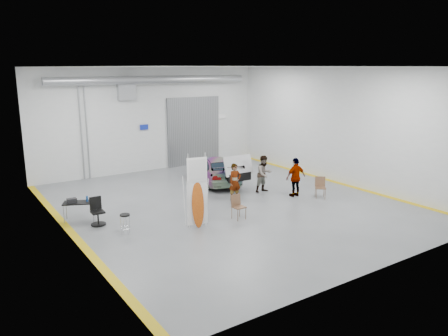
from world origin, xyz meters
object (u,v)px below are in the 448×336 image
folding_chair_near (239,212)px  folding_chair_far (320,192)px  office_chair (97,213)px  shop_stool (125,224)px  sedan_car (214,169)px  person_b (264,174)px  work_table (77,202)px  surfboard_display (199,198)px  person_a (235,182)px  person_c (296,177)px

folding_chair_near → folding_chair_far: folding_chair_far is taller
office_chair → folding_chair_near: bearing=-25.5°
shop_stool → sedan_car: bearing=33.9°
sedan_car → person_b: person_b is taller
work_table → surfboard_display: bearing=-41.8°
work_table → shop_stool: bearing=-66.6°
office_chair → surfboard_display: bearing=-35.8°
person_a → person_b: bearing=8.3°
surfboard_display → folding_chair_near: bearing=7.7°
folding_chair_near → shop_stool: bearing=165.4°
shop_stool → office_chair: (-0.54, 1.53, 0.10)m
sedan_car → shop_stool: sedan_car is taller
person_a → shop_stool: (-5.79, -1.27, -0.48)m
folding_chair_far → person_c: bearing=170.1°
person_b → folding_chair_near: 4.21m
person_b → office_chair: size_ratio=1.69×
surfboard_display → folding_chair_near: size_ratio=2.93×
sedan_car → work_table: (-7.74, -2.10, 0.08)m
surfboard_display → office_chair: 4.02m
person_b → work_table: 8.82m
surfboard_display → person_b: bearing=36.3°
surfboard_display → folding_chair_far: size_ratio=2.93×
surfboard_display → person_a: bearing=44.9°
surfboard_display → shop_stool: (-2.62, 0.86, -0.79)m
work_table → sedan_car: bearing=15.2°
person_a → surfboard_display: surfboard_display is taller
person_a → person_b: person_b is taller
sedan_car → office_chair: (-7.24, -2.98, -0.21)m
person_a → shop_stool: 5.95m
office_chair → shop_stool: bearing=-69.2°
sedan_car → person_c: bearing=126.3°
folding_chair_near → shop_stool: size_ratio=1.29×
person_c → folding_chair_near: bearing=18.1°
person_c → office_chair: person_c is taller
surfboard_display → person_c: bearing=20.6°
shop_stool → work_table: (-1.04, 2.41, 0.38)m
person_c → surfboard_display: 5.96m
surfboard_display → work_table: size_ratio=2.13×
person_a → office_chair: bearing=177.7°
person_a → office_chair: size_ratio=1.59×
person_b → person_c: (0.76, -1.42, 0.02)m
person_b → shop_stool: bearing=-171.6°
person_c → shop_stool: person_c is taller
person_c → folding_chair_far: bearing=134.8°
person_c → folding_chair_far: person_c is taller
person_a → work_table: bearing=170.6°
surfboard_display → folding_chair_far: 6.70m
person_b → shop_stool: (-7.73, -1.55, -0.53)m
sedan_car → folding_chair_near: size_ratio=4.82×
person_a → folding_chair_near: person_a is taller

